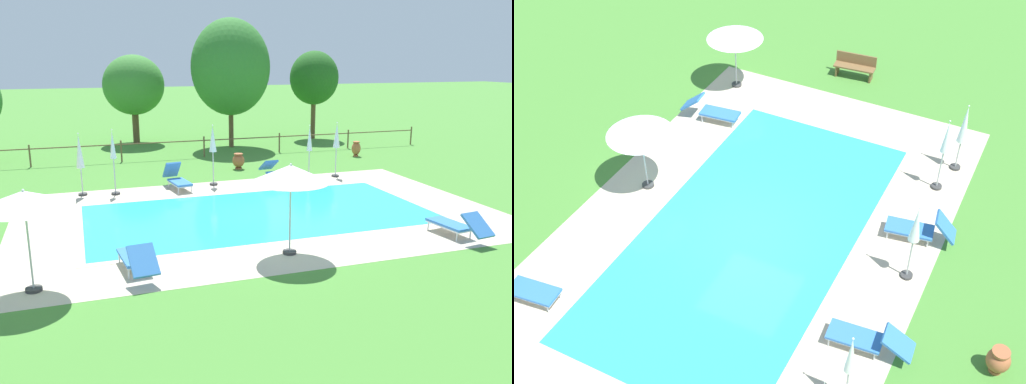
# 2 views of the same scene
# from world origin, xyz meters

# --- Properties ---
(ground_plane) EXTENTS (160.00, 160.00, 0.00)m
(ground_plane) POSITION_xyz_m (0.00, 0.00, 0.00)
(ground_plane) COLOR #478433
(pool_deck_paving) EXTENTS (15.26, 9.82, 0.01)m
(pool_deck_paving) POSITION_xyz_m (0.00, 0.00, 0.00)
(pool_deck_paving) COLOR beige
(pool_deck_paving) RESTS_ON ground
(swimming_pool_water) EXTENTS (10.95, 5.51, 0.01)m
(swimming_pool_water) POSITION_xyz_m (0.00, 0.00, 0.01)
(swimming_pool_water) COLOR #2DB7C6
(swimming_pool_water) RESTS_ON ground
(pool_coping_rim) EXTENTS (11.43, 5.99, 0.01)m
(pool_coping_rim) POSITION_xyz_m (0.00, 0.00, 0.01)
(pool_coping_rim) COLOR beige
(pool_coping_rim) RESTS_ON ground
(sun_lounger_north_near_steps) EXTENTS (0.87, 1.94, 0.97)m
(sun_lounger_north_near_steps) POSITION_xyz_m (-1.89, 4.23, 0.39)
(sun_lounger_north_near_steps) COLOR #3370BC
(sun_lounger_north_near_steps) RESTS_ON ground
(sun_lounger_north_mid) EXTENTS (0.83, 2.06, 0.84)m
(sun_lounger_north_mid) POSITION_xyz_m (4.50, -4.01, 0.37)
(sun_lounger_north_mid) COLOR #3370BC
(sun_lounger_north_mid) RESTS_ON ground
(sun_lounger_north_far) EXTENTS (0.77, 2.06, 0.81)m
(sun_lounger_north_far) POSITION_xyz_m (2.17, 4.22, 0.37)
(sun_lounger_north_far) COLOR #3370BC
(sun_lounger_north_far) RESTS_ON ground
(sun_lounger_north_end) EXTENTS (0.81, 2.05, 0.85)m
(sun_lounger_north_end) POSITION_xyz_m (-4.33, -3.71, 0.37)
(sun_lounger_north_end) COLOR #3370BC
(sun_lounger_north_end) RESTS_ON ground
(patio_umbrella_open_foreground) EXTENTS (1.94, 1.94, 2.38)m
(patio_umbrella_open_foreground) POSITION_xyz_m (-0.45, -3.69, 2.11)
(patio_umbrella_open_foreground) COLOR #383838
(patio_umbrella_open_foreground) RESTS_ON ground
(patio_umbrella_open_by_bench) EXTENTS (1.97, 1.97, 2.29)m
(patio_umbrella_open_by_bench) POSITION_xyz_m (-6.58, -4.01, 2.05)
(patio_umbrella_open_by_bench) COLOR #383838
(patio_umbrella_open_by_bench) RESTS_ON ground
(patio_umbrella_closed_row_west) EXTENTS (0.32, 0.32, 2.43)m
(patio_umbrella_closed_row_west) POSITION_xyz_m (-4.23, 4.07, 1.60)
(patio_umbrella_closed_row_west) COLOR #383838
(patio_umbrella_closed_row_west) RESTS_ON ground
(patio_umbrella_closed_row_mid_west) EXTENTS (0.32, 0.32, 2.42)m
(patio_umbrella_closed_row_mid_west) POSITION_xyz_m (-0.42, 4.37, 1.67)
(patio_umbrella_closed_row_mid_west) COLOR #383838
(patio_umbrella_closed_row_mid_west) RESTS_ON ground
(patio_umbrella_closed_row_centre) EXTENTS (0.32, 0.32, 2.33)m
(patio_umbrella_closed_row_centre) POSITION_xyz_m (4.89, 4.19, 1.59)
(patio_umbrella_closed_row_centre) COLOR #383838
(patio_umbrella_closed_row_centre) RESTS_ON ground
(patio_umbrella_closed_row_mid_east) EXTENTS (0.32, 0.32, 2.32)m
(patio_umbrella_closed_row_mid_east) POSITION_xyz_m (-5.39, 4.33, 1.52)
(patio_umbrella_closed_row_mid_east) COLOR #383838
(patio_umbrella_closed_row_mid_east) RESTS_ON ground
(patio_umbrella_closed_row_east) EXTENTS (0.32, 0.32, 2.25)m
(patio_umbrella_closed_row_east) POSITION_xyz_m (3.70, 4.30, 1.46)
(patio_umbrella_closed_row_east) COLOR #383838
(patio_umbrella_closed_row_east) RESTS_ON ground
(terracotta_urn_near_fence) EXTENTS (0.46, 0.46, 0.77)m
(terracotta_urn_near_fence) POSITION_xyz_m (8.11, 8.19, 0.41)
(terracotta_urn_near_fence) COLOR #B7663D
(terracotta_urn_near_fence) RESTS_ON ground
(terracotta_urn_by_tree) EXTENTS (0.55, 0.55, 0.72)m
(terracotta_urn_by_tree) POSITION_xyz_m (1.44, 7.05, 0.39)
(terracotta_urn_by_tree) COLOR #A85B38
(terracotta_urn_by_tree) RESTS_ON ground
(perimeter_fence) EXTENTS (24.82, 0.08, 1.05)m
(perimeter_fence) POSITION_xyz_m (0.67, 10.56, 0.71)
(perimeter_fence) COLOR brown
(perimeter_fence) RESTS_ON ground
(tree_west_mid) EXTENTS (2.99, 2.99, 5.37)m
(tree_west_mid) POSITION_xyz_m (8.65, 14.68, 3.72)
(tree_west_mid) COLOR brown
(tree_west_mid) RESTS_ON ground
(tree_centre) EXTENTS (3.56, 3.56, 5.12)m
(tree_centre) POSITION_xyz_m (-2.07, 16.44, 3.38)
(tree_centre) COLOR brown
(tree_centre) RESTS_ON ground
(tree_east_mid) EXTENTS (4.38, 4.38, 7.06)m
(tree_east_mid) POSITION_xyz_m (2.87, 13.15, 4.42)
(tree_east_mid) COLOR brown
(tree_east_mid) RESTS_ON ground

